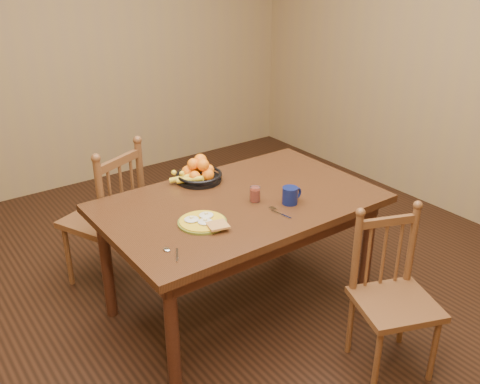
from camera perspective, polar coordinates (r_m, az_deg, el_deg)
room at (r=2.91m, az=0.00°, el=9.87°), size 4.52×5.02×2.72m
dining_table at (r=3.16m, az=0.00°, el=-2.22°), size 1.60×1.00×0.75m
chair_far at (r=3.61m, az=-13.96°, el=-2.66°), size 0.58×0.57×0.99m
chair_near at (r=2.96m, az=15.94°, el=-10.69°), size 0.51×0.50×0.88m
breakfast_plate at (r=2.86m, az=-3.96°, el=-3.17°), size 0.26×0.30×0.04m
fork at (r=2.98m, az=4.08°, el=-2.16°), size 0.05×0.18×0.00m
spoon at (r=2.63m, az=-7.46°, el=-6.27°), size 0.07×0.15×0.01m
coffee_mug at (r=3.07m, az=5.42°, el=-0.34°), size 0.13×0.09×0.10m
juice_glass at (r=3.09m, az=1.61°, el=-0.27°), size 0.06×0.06×0.09m
fruit_bowl at (r=3.36m, az=-4.46°, el=2.04°), size 0.32×0.29×0.17m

